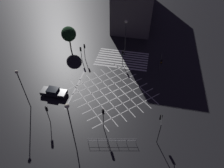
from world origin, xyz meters
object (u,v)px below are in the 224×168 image
street_tree_near (69,34)px  traffic_light_se_main (85,49)px  traffic_light_se_cross (81,51)px  street_lamp_west (126,29)px  waiting_car (54,92)px  traffic_light_sw_cross (161,62)px  traffic_light_nw_cross (160,124)px  street_lamp_east (70,120)px  traffic_light_ne_cross (47,111)px  traffic_light_median_north (103,115)px  traffic_light_median_south (123,55)px  street_lamp_far (21,83)px

street_tree_near → traffic_light_se_main: bearing=145.8°
traffic_light_se_cross → street_lamp_west: street_lamp_west is taller
street_tree_near → waiting_car: 15.52m
traffic_light_sw_cross → street_tree_near: bearing=-104.4°
traffic_light_sw_cross → waiting_car: (18.12, 9.68, -2.58)m
traffic_light_se_cross → traffic_light_nw_cross: 23.55m
street_lamp_east → waiting_car: street_lamp_east is taller
street_lamp_east → waiting_car: 13.74m
traffic_light_se_main → street_tree_near: bearing=145.8°
traffic_light_se_cross → waiting_car: (1.44, 11.25, -1.73)m
traffic_light_sw_cross → waiting_car: 20.70m
traffic_light_ne_cross → street_lamp_east: size_ratio=0.38×
traffic_light_sw_cross → traffic_light_median_north: 16.64m
traffic_light_se_main → traffic_light_median_south: traffic_light_se_main is taller
traffic_light_ne_cross → street_lamp_far: size_ratio=0.46×
traffic_light_ne_cross → street_lamp_west: 22.88m
traffic_light_ne_cross → street_tree_near: bearing=12.2°
traffic_light_median_north → street_tree_near: size_ratio=0.75×
traffic_light_se_main → street_lamp_far: (4.75, 15.47, 2.70)m
traffic_light_median_south → traffic_light_median_north: (-0.05, 16.60, 0.50)m
traffic_light_median_south → traffic_light_se_cross: size_ratio=1.07×
traffic_light_nw_cross → street_lamp_west: street_lamp_west is taller
traffic_light_se_main → traffic_light_sw_cross: 16.15m
traffic_light_sw_cross → street_lamp_far: size_ratio=0.56×
traffic_light_se_main → street_lamp_east: (-5.56, 21.42, 4.09)m
traffic_light_se_cross → traffic_light_sw_cross: traffic_light_sw_cross is taller
street_lamp_west → street_tree_near: bearing=0.8°
traffic_light_nw_cross → street_tree_near: size_ratio=0.73×
traffic_light_ne_cross → street_lamp_far: 5.86m
traffic_light_se_main → street_lamp_east: 22.50m
traffic_light_ne_cross → traffic_light_sw_cross: 22.36m
traffic_light_se_cross → street_lamp_west: size_ratio=0.40×
street_lamp_west → street_lamp_far: 22.83m
traffic_light_median_south → traffic_light_median_north: 16.61m
street_lamp_west → waiting_car: (10.32, 15.15, -5.79)m
traffic_light_nw_cross → street_lamp_west: (8.19, -20.10, 3.42)m
traffic_light_median_north → waiting_car: size_ratio=0.92×
traffic_light_sw_cross → traffic_light_median_north: (7.65, 14.78, -0.19)m
traffic_light_median_south → street_tree_near: 13.42m
traffic_light_se_cross → traffic_light_ne_cross: 17.10m
traffic_light_ne_cross → street_tree_near: street_tree_near is taller
traffic_light_median_north → street_lamp_east: street_lamp_east is taller
traffic_light_median_south → street_lamp_west: size_ratio=0.42×
traffic_light_se_cross → street_lamp_west: (-8.88, -3.89, 4.06)m
traffic_light_median_south → traffic_light_sw_cross: (-7.71, 1.83, 0.68)m
street_lamp_west → street_lamp_far: (12.95, 18.78, -1.03)m
waiting_car → street_tree_near: bearing=99.4°
street_lamp_far → street_tree_near: bearing=-90.5°
street_lamp_west → waiting_car: bearing=55.7°
street_lamp_far → traffic_light_se_cross: bearing=-105.3°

